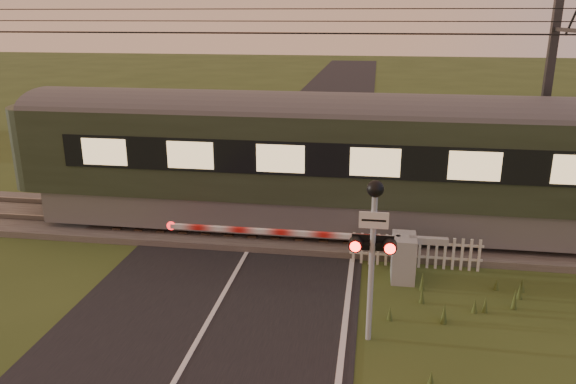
% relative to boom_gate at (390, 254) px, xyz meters
% --- Properties ---
extents(ground, '(160.00, 160.00, 0.00)m').
position_rel_boom_gate_xyz_m(ground, '(-3.65, -3.91, -0.61)').
color(ground, '#324319').
rests_on(ground, ground).
extents(road, '(6.00, 140.00, 0.03)m').
position_rel_boom_gate_xyz_m(road, '(-3.63, -4.14, -0.60)').
color(road, black).
rests_on(road, ground).
extents(track_bed, '(140.00, 3.40, 0.39)m').
position_rel_boom_gate_xyz_m(track_bed, '(-3.65, 2.59, -0.54)').
color(track_bed, '#47423D').
rests_on(track_bed, ground).
extents(overhead_wires, '(120.00, 0.62, 0.62)m').
position_rel_boom_gate_xyz_m(overhead_wires, '(-3.65, 2.59, 5.12)').
color(overhead_wires, black).
rests_on(overhead_wires, ground).
extents(boom_gate, '(6.74, 0.83, 1.11)m').
position_rel_boom_gate_xyz_m(boom_gate, '(0.00, 0.00, 0.00)').
color(boom_gate, gray).
rests_on(boom_gate, ground).
extents(crossing_signal, '(0.81, 0.34, 3.18)m').
position_rel_boom_gate_xyz_m(crossing_signal, '(-0.43, -2.74, 1.58)').
color(crossing_signal, gray).
rests_on(crossing_signal, ground).
extents(picket_fence, '(3.22, 0.07, 0.82)m').
position_rel_boom_gate_xyz_m(picket_fence, '(0.64, 0.70, -0.19)').
color(picket_fence, silver).
rests_on(picket_fence, ground).
extents(catenary_mast, '(0.22, 2.46, 6.97)m').
position_rel_boom_gate_xyz_m(catenary_mast, '(4.35, 4.82, 3.02)').
color(catenary_mast, '#2D2D30').
rests_on(catenary_mast, ground).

